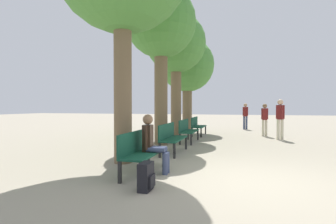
% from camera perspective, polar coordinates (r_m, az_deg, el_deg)
% --- Properties ---
extents(ground_plane, '(80.00, 80.00, 0.00)m').
position_cam_1_polar(ground_plane, '(5.42, 16.90, -14.29)').
color(ground_plane, gray).
extents(bench_row_0, '(0.51, 1.68, 0.91)m').
position_cam_1_polar(bench_row_0, '(5.73, -5.93, -8.02)').
color(bench_row_0, '#144733').
rests_on(bench_row_0, ground_plane).
extents(bench_row_1, '(0.51, 1.68, 0.91)m').
position_cam_1_polar(bench_row_1, '(8.12, 0.64, -5.26)').
color(bench_row_1, '#144733').
rests_on(bench_row_1, ground_plane).
extents(bench_row_2, '(0.51, 1.68, 0.91)m').
position_cam_1_polar(bench_row_2, '(10.57, 4.17, -3.74)').
color(bench_row_2, '#144733').
rests_on(bench_row_2, ground_plane).
extents(bench_row_3, '(0.51, 1.68, 0.91)m').
position_cam_1_polar(bench_row_3, '(13.06, 6.36, -2.79)').
color(bench_row_3, '#144733').
rests_on(bench_row_3, ground_plane).
extents(tree_row_1, '(2.65, 2.65, 5.92)m').
position_cam_1_polar(tree_row_1, '(10.34, -1.55, 18.24)').
color(tree_row_1, brown).
rests_on(tree_row_1, ground_plane).
extents(tree_row_2, '(2.76, 2.76, 5.76)m').
position_cam_1_polar(tree_row_2, '(12.52, 1.77, 14.36)').
color(tree_row_2, brown).
rests_on(tree_row_2, ground_plane).
extents(tree_row_3, '(3.01, 3.01, 5.27)m').
position_cam_1_polar(tree_row_3, '(14.95, 4.21, 9.93)').
color(tree_row_3, brown).
rests_on(tree_row_3, ground_plane).
extents(person_seated, '(0.58, 0.33, 1.27)m').
position_cam_1_polar(person_seated, '(5.71, -3.32, -6.46)').
color(person_seated, '#384260').
rests_on(person_seated, ground_plane).
extents(backpack, '(0.23, 0.36, 0.48)m').
position_cam_1_polar(backpack, '(4.65, -4.77, -13.87)').
color(backpack, black).
rests_on(backpack, ground_plane).
extents(pedestrian_near, '(0.32, 0.21, 1.57)m').
position_cam_1_polar(pedestrian_near, '(13.41, 20.30, -1.16)').
color(pedestrian_near, beige).
rests_on(pedestrian_near, ground_plane).
extents(pedestrian_mid, '(0.35, 0.29, 1.74)m').
position_cam_1_polar(pedestrian_mid, '(12.24, 23.24, -0.93)').
color(pedestrian_mid, beige).
rests_on(pedestrian_mid, ground_plane).
extents(pedestrian_far, '(0.33, 0.27, 1.62)m').
position_cam_1_polar(pedestrian_far, '(16.97, 16.49, -0.52)').
color(pedestrian_far, '#384260').
rests_on(pedestrian_far, ground_plane).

